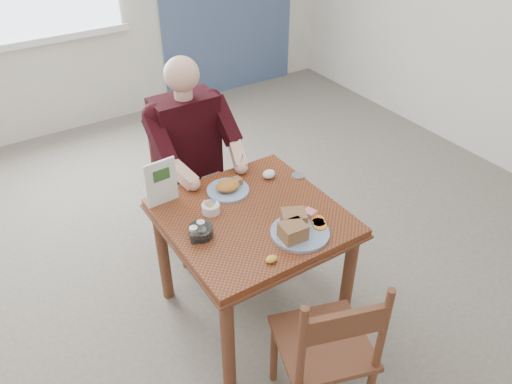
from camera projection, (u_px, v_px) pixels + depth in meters
floor at (253, 309)px, 3.11m from camera, size 6.00×6.00×0.00m
lemon_wedge at (271, 259)px, 2.36m from camera, size 0.07×0.06×0.03m
napkin at (269, 174)px, 2.95m from camera, size 0.08×0.07×0.05m
metal_dish at (298, 176)px, 2.97m from camera, size 0.10×0.10×0.01m
table at (252, 230)px, 2.74m from camera, size 0.92×0.92×0.75m
chair_far at (189, 185)px, 3.38m from camera, size 0.42×0.42×0.95m
chair_near at (327, 349)px, 2.29m from camera, size 0.53×0.53×0.95m
diner at (192, 148)px, 3.13m from camera, size 0.53×0.56×1.39m
near_plate at (297, 228)px, 2.52m from camera, size 0.36×0.36×0.10m
far_plate at (228, 187)px, 2.84m from camera, size 0.26×0.26×0.07m
caddy at (211, 208)px, 2.67m from camera, size 0.11×0.11×0.07m
shakers at (198, 232)px, 2.48m from camera, size 0.11×0.07×0.09m
creamer at (201, 231)px, 2.51m from camera, size 0.16×0.16×0.06m
menu at (161, 182)px, 2.68m from camera, size 0.18×0.03×0.27m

